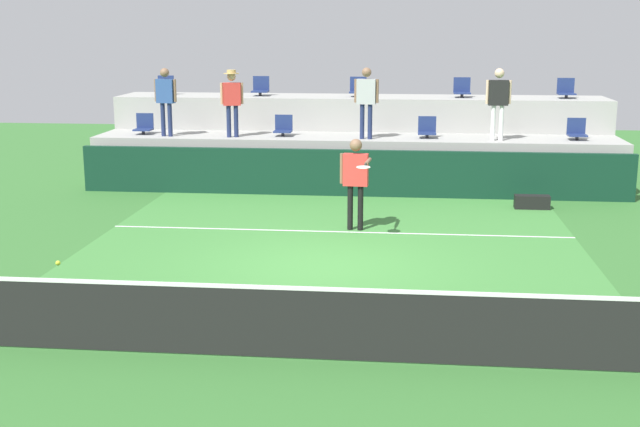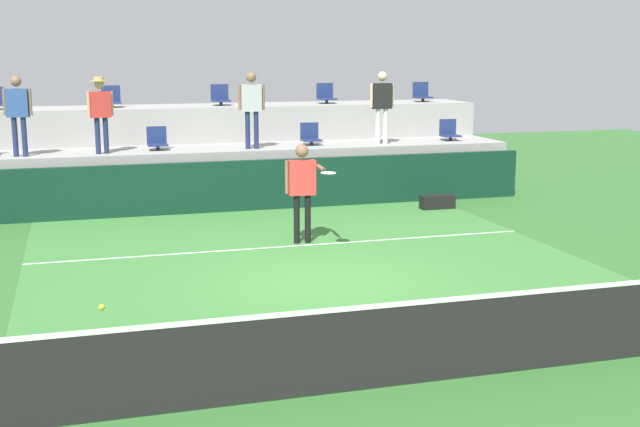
% 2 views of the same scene
% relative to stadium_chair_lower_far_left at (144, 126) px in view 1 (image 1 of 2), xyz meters
% --- Properties ---
extents(ground_plane, '(40.00, 40.00, 0.00)m').
position_rel_stadium_chair_lower_far_left_xyz_m(ground_plane, '(5.38, -7.23, -1.46)').
color(ground_plane, '#336B2D').
extents(court_inner_paint, '(9.00, 10.00, 0.01)m').
position_rel_stadium_chair_lower_far_left_xyz_m(court_inner_paint, '(5.38, -6.23, -1.46)').
color(court_inner_paint, '#3D7F38').
rests_on(court_inner_paint, ground_plane).
extents(court_service_line, '(9.00, 0.06, 0.00)m').
position_rel_stadium_chair_lower_far_left_xyz_m(court_service_line, '(5.38, -4.83, -1.46)').
color(court_service_line, white).
rests_on(court_service_line, ground_plane).
extents(tennis_net, '(10.48, 0.08, 1.07)m').
position_rel_stadium_chair_lower_far_left_xyz_m(tennis_net, '(5.38, -11.23, -0.97)').
color(tennis_net, black).
rests_on(tennis_net, ground_plane).
extents(sponsor_backboard, '(13.00, 0.16, 1.10)m').
position_rel_stadium_chair_lower_far_left_xyz_m(sponsor_backboard, '(5.38, -1.23, -0.91)').
color(sponsor_backboard, '#0F3323').
rests_on(sponsor_backboard, ground_plane).
extents(seating_tier_lower, '(13.00, 1.80, 1.25)m').
position_rel_stadium_chair_lower_far_left_xyz_m(seating_tier_lower, '(5.38, 0.07, -0.84)').
color(seating_tier_lower, '#9E9E99').
rests_on(seating_tier_lower, ground_plane).
extents(seating_tier_upper, '(13.00, 1.80, 2.10)m').
position_rel_stadium_chair_lower_far_left_xyz_m(seating_tier_upper, '(5.38, 1.87, -0.41)').
color(seating_tier_upper, '#9E9E99').
rests_on(seating_tier_upper, ground_plane).
extents(stadium_chair_lower_far_left, '(0.44, 0.40, 0.52)m').
position_rel_stadium_chair_lower_far_left_xyz_m(stadium_chair_lower_far_left, '(0.00, 0.00, 0.00)').
color(stadium_chair_lower_far_left, '#2D2D33').
rests_on(stadium_chair_lower_far_left, seating_tier_lower).
extents(stadium_chair_lower_left, '(0.44, 0.40, 0.52)m').
position_rel_stadium_chair_lower_far_left_xyz_m(stadium_chair_lower_left, '(3.58, 0.00, 0.00)').
color(stadium_chair_lower_left, '#2D2D33').
rests_on(stadium_chair_lower_left, seating_tier_lower).
extents(stadium_chair_lower_right, '(0.44, 0.40, 0.52)m').
position_rel_stadium_chair_lower_far_left_xyz_m(stadium_chair_lower_right, '(7.15, 0.00, 0.00)').
color(stadium_chair_lower_right, '#2D2D33').
rests_on(stadium_chair_lower_right, seating_tier_lower).
extents(stadium_chair_lower_far_right, '(0.44, 0.40, 0.52)m').
position_rel_stadium_chair_lower_far_left_xyz_m(stadium_chair_lower_far_right, '(10.73, 0.00, 0.00)').
color(stadium_chair_lower_far_right, '#2D2D33').
rests_on(stadium_chair_lower_far_right, seating_tier_lower).
extents(stadium_chair_upper_far_left, '(0.44, 0.40, 0.52)m').
position_rel_stadium_chair_lower_far_left_xyz_m(stadium_chair_upper_far_left, '(0.06, 1.80, 0.85)').
color(stadium_chair_upper_far_left, '#2D2D33').
rests_on(stadium_chair_upper_far_left, seating_tier_upper).
extents(stadium_chair_upper_left, '(0.44, 0.40, 0.52)m').
position_rel_stadium_chair_lower_far_left_xyz_m(stadium_chair_upper_left, '(2.70, 1.80, 0.85)').
color(stadium_chair_upper_left, '#2D2D33').
rests_on(stadium_chair_upper_left, seating_tier_upper).
extents(stadium_chair_upper_center, '(0.44, 0.40, 0.52)m').
position_rel_stadium_chair_lower_far_left_xyz_m(stadium_chair_upper_center, '(5.33, 1.80, 0.85)').
color(stadium_chair_upper_center, '#2D2D33').
rests_on(stadium_chair_upper_center, seating_tier_upper).
extents(stadium_chair_upper_right, '(0.44, 0.40, 0.52)m').
position_rel_stadium_chair_lower_far_left_xyz_m(stadium_chair_upper_right, '(8.08, 1.80, 0.85)').
color(stadium_chair_upper_right, '#2D2D33').
rests_on(stadium_chair_upper_right, seating_tier_upper).
extents(stadium_chair_upper_far_right, '(0.44, 0.40, 0.52)m').
position_rel_stadium_chair_lower_far_left_xyz_m(stadium_chair_upper_far_right, '(10.75, 1.80, 0.85)').
color(stadium_chair_upper_far_right, '#2D2D33').
rests_on(stadium_chair_upper_far_right, seating_tier_upper).
extents(tennis_player, '(0.65, 1.26, 1.80)m').
position_rel_stadium_chair_lower_far_left_xyz_m(tennis_player, '(5.69, -4.65, -0.35)').
color(tennis_player, black).
rests_on(tennis_player, ground_plane).
extents(spectator_in_grey, '(0.59, 0.26, 1.68)m').
position_rel_stadium_chair_lower_far_left_xyz_m(spectator_in_grey, '(0.71, -0.38, 0.80)').
color(spectator_in_grey, navy).
rests_on(spectator_in_grey, seating_tier_lower).
extents(spectator_with_hat, '(0.56, 0.46, 1.65)m').
position_rel_stadium_chair_lower_far_left_xyz_m(spectator_with_hat, '(2.37, -0.38, 0.78)').
color(spectator_with_hat, navy).
rests_on(spectator_with_hat, seating_tier_lower).
extents(spectator_leaning_on_rail, '(0.60, 0.26, 1.72)m').
position_rel_stadium_chair_lower_far_left_xyz_m(spectator_leaning_on_rail, '(5.67, -0.38, 0.82)').
color(spectator_leaning_on_rail, navy).
rests_on(spectator_leaning_on_rail, seating_tier_lower).
extents(spectator_in_white, '(0.60, 0.23, 1.71)m').
position_rel_stadium_chair_lower_far_left_xyz_m(spectator_in_white, '(8.80, -0.38, 0.82)').
color(spectator_in_white, white).
rests_on(spectator_in_white, seating_tier_lower).
extents(tennis_ball, '(0.07, 0.07, 0.07)m').
position_rel_stadium_chair_lower_far_left_xyz_m(tennis_ball, '(2.00, -10.12, -0.68)').
color(tennis_ball, '#CCE033').
extents(equipment_bag, '(0.76, 0.28, 0.30)m').
position_rel_stadium_chair_lower_far_left_xyz_m(equipment_bag, '(9.43, -2.25, -1.31)').
color(equipment_bag, black).
rests_on(equipment_bag, ground_plane).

